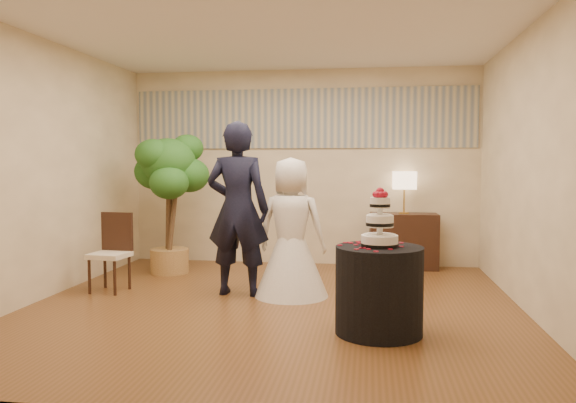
% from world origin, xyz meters
% --- Properties ---
extents(floor, '(5.00, 5.00, 0.00)m').
position_xyz_m(floor, '(0.00, 0.00, 0.00)').
color(floor, brown).
rests_on(floor, ground).
extents(ceiling, '(5.00, 5.00, 0.00)m').
position_xyz_m(ceiling, '(0.00, 0.00, 2.80)').
color(ceiling, white).
rests_on(ceiling, wall_back).
extents(wall_back, '(5.00, 0.06, 2.80)m').
position_xyz_m(wall_back, '(0.00, 2.50, 1.40)').
color(wall_back, beige).
rests_on(wall_back, ground).
extents(wall_front, '(5.00, 0.06, 2.80)m').
position_xyz_m(wall_front, '(0.00, -2.50, 1.40)').
color(wall_front, beige).
rests_on(wall_front, ground).
extents(wall_left, '(0.06, 5.00, 2.80)m').
position_xyz_m(wall_left, '(-2.50, 0.00, 1.40)').
color(wall_left, beige).
rests_on(wall_left, ground).
extents(wall_right, '(0.06, 5.00, 2.80)m').
position_xyz_m(wall_right, '(2.50, 0.00, 1.40)').
color(wall_right, beige).
rests_on(wall_right, ground).
extents(mural_border, '(4.90, 0.02, 0.85)m').
position_xyz_m(mural_border, '(0.00, 2.48, 2.10)').
color(mural_border, '#9C9E91').
rests_on(mural_border, wall_back).
extents(groom, '(0.71, 0.48, 1.92)m').
position_xyz_m(groom, '(-0.47, 0.45, 0.96)').
color(groom, black).
rests_on(groom, floor).
extents(bride, '(0.92, 0.92, 1.53)m').
position_xyz_m(bride, '(0.13, 0.47, 0.76)').
color(bride, white).
rests_on(bride, floor).
extents(cake_table, '(0.92, 0.92, 0.75)m').
position_xyz_m(cake_table, '(1.06, -0.77, 0.38)').
color(cake_table, black).
rests_on(cake_table, floor).
extents(wedding_cake, '(0.32, 0.32, 0.51)m').
position_xyz_m(wedding_cake, '(1.06, -0.77, 1.01)').
color(wedding_cake, white).
rests_on(wedding_cake, cake_table).
extents(console, '(0.94, 0.45, 0.77)m').
position_xyz_m(console, '(1.45, 2.29, 0.38)').
color(console, black).
rests_on(console, floor).
extents(table_lamp, '(0.31, 0.31, 0.58)m').
position_xyz_m(table_lamp, '(1.45, 2.29, 1.06)').
color(table_lamp, beige).
rests_on(table_lamp, console).
extents(ficus_tree, '(1.23, 1.23, 1.89)m').
position_xyz_m(ficus_tree, '(-1.66, 1.52, 0.94)').
color(ficus_tree, '#28631F').
rests_on(ficus_tree, floor).
extents(side_chair, '(0.45, 0.47, 0.89)m').
position_xyz_m(side_chair, '(-1.95, 0.38, 0.45)').
color(side_chair, black).
rests_on(side_chair, floor).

